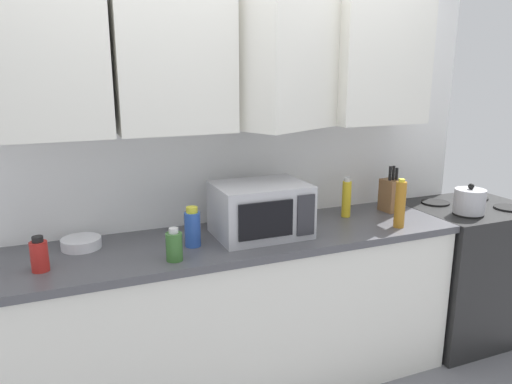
{
  "coord_description": "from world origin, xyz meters",
  "views": [
    {
      "loc": [
        -0.86,
        -2.58,
        1.75
      ],
      "look_at": [
        0.11,
        -0.25,
        1.12
      ],
      "focal_mm": 34.03,
      "sensor_mm": 36.0,
      "label": 1
    }
  ],
  "objects": [
    {
      "name": "knife_block",
      "position": [
        1.03,
        -0.21,
        1.0
      ],
      "size": [
        0.11,
        0.13,
        0.29
      ],
      "color": "brown",
      "rests_on": "counter_run"
    },
    {
      "name": "wall_back_with_cabinets",
      "position": [
        -0.0,
        -0.07,
        1.58
      ],
      "size": [
        3.27,
        0.55,
        2.6
      ],
      "color": "white",
      "rests_on": "ground_plane"
    },
    {
      "name": "bottle_blue_cleaner",
      "position": [
        -0.27,
        -0.34,
        0.99
      ],
      "size": [
        0.08,
        0.08,
        0.2
      ],
      "color": "#2D56B7",
      "rests_on": "counter_run"
    },
    {
      "name": "bottle_yellow_mustard",
      "position": [
        0.71,
        -0.21,
        1.01
      ],
      "size": [
        0.05,
        0.05,
        0.24
      ],
      "color": "gold",
      "rests_on": "counter_run"
    },
    {
      "name": "bottle_amber_vinegar",
      "position": [
        0.87,
        -0.49,
        1.03
      ],
      "size": [
        0.06,
        0.06,
        0.28
      ],
      "color": "#AD701E",
      "rests_on": "counter_run"
    },
    {
      "name": "bottle_green_oil",
      "position": [
        -0.4,
        -0.5,
        0.97
      ],
      "size": [
        0.08,
        0.08,
        0.16
      ],
      "color": "#386B2D",
      "rests_on": "counter_run"
    },
    {
      "name": "stove_range",
      "position": [
        1.59,
        -0.32,
        0.45
      ],
      "size": [
        0.76,
        0.64,
        0.91
      ],
      "color": "black",
      "rests_on": "ground_plane"
    },
    {
      "name": "microwave",
      "position": [
        0.1,
        -0.32,
        1.04
      ],
      "size": [
        0.48,
        0.37,
        0.28
      ],
      "color": "#B7B7BC",
      "rests_on": "counter_run"
    },
    {
      "name": "counter_run",
      "position": [
        0.0,
        -0.3,
        0.45
      ],
      "size": [
        2.4,
        0.63,
        0.9
      ],
      "color": "white",
      "rests_on": "ground_plane"
    },
    {
      "name": "bowl_ceramic_small",
      "position": [
        -0.79,
        -0.16,
        0.93
      ],
      "size": [
        0.19,
        0.19,
        0.05
      ],
      "primitive_type": "cylinder",
      "color": "silver",
      "rests_on": "counter_run"
    },
    {
      "name": "kettle",
      "position": [
        1.42,
        -0.46,
        0.99
      ],
      "size": [
        0.18,
        0.18,
        0.18
      ],
      "color": "#B2B2B7",
      "rests_on": "stove_range"
    },
    {
      "name": "bottle_red_sauce",
      "position": [
        -0.97,
        -0.39,
        0.97
      ],
      "size": [
        0.08,
        0.08,
        0.16
      ],
      "color": "red",
      "rests_on": "counter_run"
    }
  ]
}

